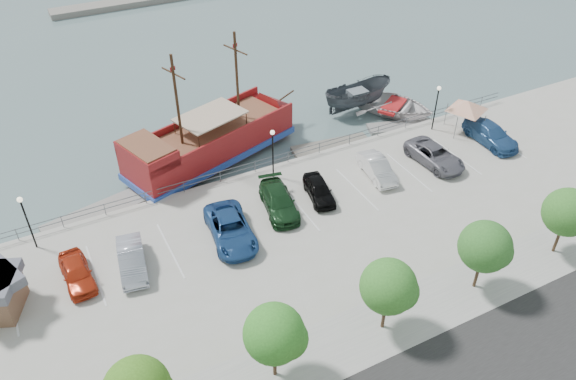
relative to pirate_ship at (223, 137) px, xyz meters
name	(u,v)px	position (x,y,z in m)	size (l,w,h in m)	color
ground	(313,234)	(1.83, -12.62, -1.86)	(160.00, 160.00, 0.00)	slate
sidewalk	(396,320)	(1.83, -22.62, -0.85)	(100.00, 4.00, 0.05)	gray
seawall_railing	(266,163)	(1.83, -4.82, -0.33)	(50.00, 0.06, 1.00)	slate
pirate_ship	(223,137)	(0.00, 0.00, 0.00)	(17.93, 9.89, 11.11)	maroon
patrol_boat	(357,98)	(14.63, 1.37, -0.47)	(2.71, 7.21, 2.79)	#3F444B
speedboat	(393,108)	(17.33, -0.91, -1.04)	(5.65, 7.91, 1.64)	silver
dock_west	(95,215)	(-11.86, -3.42, -1.64)	(7.73, 2.21, 0.44)	gray
dock_mid	(332,147)	(8.93, -3.42, -1.66)	(7.13, 2.04, 0.41)	slate
dock_east	(401,127)	(16.55, -3.42, -1.68)	(6.30, 1.80, 0.36)	gray
canopy_tent	(468,101)	(20.16, -7.52, 2.09)	(5.25, 5.25, 3.39)	slate
lamp_post_left	(25,214)	(-16.17, -6.12, 2.08)	(0.36, 0.36, 4.28)	black
lamp_post_mid	(273,145)	(1.83, -6.12, 2.08)	(0.36, 0.36, 4.28)	black
lamp_post_right	(437,100)	(17.83, -6.12, 2.08)	(0.36, 0.36, 4.28)	black
tree_c	(277,335)	(-6.02, -22.69, 2.44)	(3.30, 3.20, 5.00)	#473321
tree_d	(391,288)	(0.98, -22.69, 2.44)	(3.30, 3.20, 5.00)	#473321
tree_e	(487,248)	(7.98, -22.69, 2.44)	(3.30, 3.20, 5.00)	#473321
tree_f	(570,213)	(14.98, -22.69, 2.44)	(3.30, 3.20, 5.00)	#473321
parked_car_a	(77,273)	(-14.22, -10.69, -0.13)	(1.72, 4.28, 1.46)	red
parked_car_b	(132,260)	(-10.83, -11.18, -0.09)	(1.63, 4.66, 1.54)	#A6ABBB
parked_car_c	(231,229)	(-4.01, -11.38, -0.04)	(2.73, 5.92, 1.65)	navy
parked_car_d	(279,201)	(0.35, -10.07, -0.09)	(2.15, 5.28, 1.53)	#173B1C
parked_car_e	(319,190)	(3.71, -10.16, -0.15)	(1.68, 4.17, 1.42)	black
parked_car_f	(377,168)	(9.21, -9.84, -0.11)	(1.59, 4.56, 1.50)	silver
parked_car_g	(435,155)	(14.45, -10.51, -0.10)	(2.53, 5.49, 1.53)	slate
parked_car_h	(491,134)	(20.85, -10.13, -0.04)	(2.30, 5.65, 1.64)	#295388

